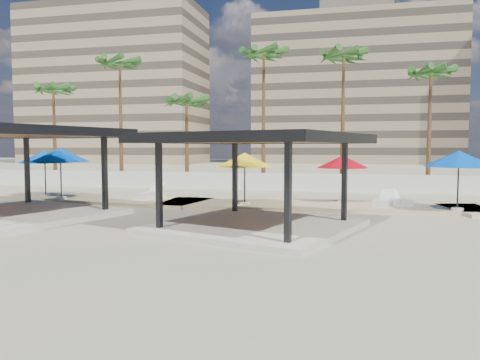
{
  "coord_description": "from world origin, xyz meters",
  "views": [
    {
      "loc": [
        3.71,
        -16.88,
        3.04
      ],
      "look_at": [
        -1.75,
        5.89,
        1.4
      ],
      "focal_mm": 35.0,
      "sensor_mm": 36.0,
      "label": 1
    }
  ],
  "objects_px": {
    "lounger_a": "(151,195)",
    "lounger_b": "(383,202)",
    "pavilion_central": "(256,173)",
    "umbrella_a": "(45,157)",
    "umbrella_c": "(342,162)",
    "pavilion_west": "(10,164)",
    "lounger_c": "(399,201)"
  },
  "relations": [
    {
      "from": "pavilion_west",
      "to": "lounger_a",
      "type": "xyz_separation_m",
      "value": [
        3.35,
        6.96,
        -1.92
      ]
    },
    {
      "from": "lounger_b",
      "to": "umbrella_a",
      "type": "bearing_deg",
      "value": 107.08
    },
    {
      "from": "pavilion_central",
      "to": "umbrella_c",
      "type": "bearing_deg",
      "value": 88.19
    },
    {
      "from": "umbrella_a",
      "to": "umbrella_c",
      "type": "bearing_deg",
      "value": 3.68
    },
    {
      "from": "umbrella_a",
      "to": "umbrella_c",
      "type": "relative_size",
      "value": 1.13
    },
    {
      "from": "lounger_a",
      "to": "pavilion_west",
      "type": "bearing_deg",
      "value": 161.9
    },
    {
      "from": "pavilion_central",
      "to": "umbrella_c",
      "type": "height_order",
      "value": "pavilion_central"
    },
    {
      "from": "lounger_a",
      "to": "lounger_b",
      "type": "xyz_separation_m",
      "value": [
        12.5,
        -0.29,
        -0.04
      ]
    },
    {
      "from": "pavilion_central",
      "to": "lounger_c",
      "type": "bearing_deg",
      "value": 70.88
    },
    {
      "from": "umbrella_a",
      "to": "pavilion_central",
      "type": "bearing_deg",
      "value": -26.65
    },
    {
      "from": "lounger_b",
      "to": "lounger_c",
      "type": "relative_size",
      "value": 1.02
    },
    {
      "from": "pavilion_central",
      "to": "pavilion_west",
      "type": "distance_m",
      "value": 10.87
    },
    {
      "from": "pavilion_west",
      "to": "lounger_c",
      "type": "bearing_deg",
      "value": 40.2
    },
    {
      "from": "umbrella_c",
      "to": "pavilion_central",
      "type": "bearing_deg",
      "value": -109.9
    },
    {
      "from": "lounger_c",
      "to": "pavilion_central",
      "type": "bearing_deg",
      "value": 121.16
    },
    {
      "from": "pavilion_west",
      "to": "lounger_b",
      "type": "relative_size",
      "value": 4.72
    },
    {
      "from": "umbrella_a",
      "to": "lounger_b",
      "type": "relative_size",
      "value": 1.86
    },
    {
      "from": "umbrella_c",
      "to": "lounger_a",
      "type": "distance_m",
      "value": 10.69
    },
    {
      "from": "lounger_a",
      "to": "umbrella_c",
      "type": "bearing_deg",
      "value": -77.51
    },
    {
      "from": "pavilion_west",
      "to": "lounger_c",
      "type": "xyz_separation_m",
      "value": [
        16.61,
        7.25,
        -1.96
      ]
    },
    {
      "from": "pavilion_west",
      "to": "lounger_c",
      "type": "relative_size",
      "value": 4.83
    },
    {
      "from": "pavilion_central",
      "to": "umbrella_c",
      "type": "xyz_separation_m",
      "value": [
        2.96,
        8.17,
        0.17
      ]
    },
    {
      "from": "pavilion_central",
      "to": "lounger_b",
      "type": "relative_size",
      "value": 4.36
    },
    {
      "from": "pavilion_central",
      "to": "lounger_a",
      "type": "relative_size",
      "value": 3.69
    },
    {
      "from": "umbrella_a",
      "to": "lounger_b",
      "type": "distance_m",
      "value": 19.2
    },
    {
      "from": "umbrella_a",
      "to": "lounger_a",
      "type": "xyz_separation_m",
      "value": [
        6.58,
        0.2,
        -2.09
      ]
    },
    {
      "from": "umbrella_c",
      "to": "lounger_b",
      "type": "distance_m",
      "value": 3.03
    },
    {
      "from": "lounger_a",
      "to": "lounger_c",
      "type": "xyz_separation_m",
      "value": [
        13.27,
        0.29,
        -0.04
      ]
    },
    {
      "from": "umbrella_a",
      "to": "lounger_c",
      "type": "xyz_separation_m",
      "value": [
        19.84,
        0.49,
        -2.13
      ]
    },
    {
      "from": "lounger_b",
      "to": "pavilion_central",
      "type": "bearing_deg",
      "value": 161.87
    },
    {
      "from": "umbrella_a",
      "to": "lounger_c",
      "type": "height_order",
      "value": "umbrella_a"
    },
    {
      "from": "lounger_c",
      "to": "umbrella_c",
      "type": "bearing_deg",
      "value": 56.11
    }
  ]
}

